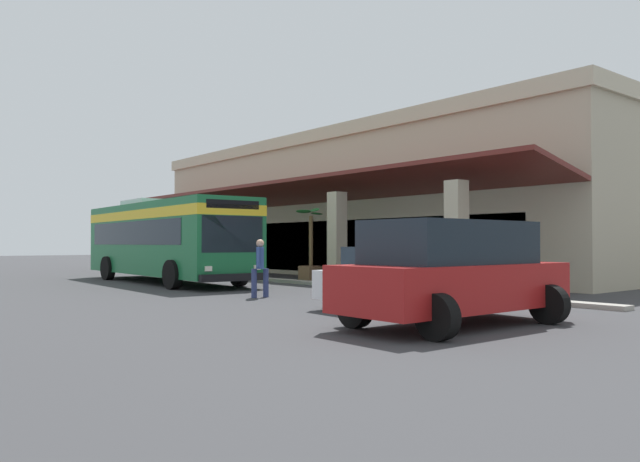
% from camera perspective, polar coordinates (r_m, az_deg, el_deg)
% --- Properties ---
extents(ground, '(120.00, 120.00, 0.00)m').
position_cam_1_polar(ground, '(30.44, 1.17, -4.07)').
color(ground, '#38383A').
extents(curb_strip, '(34.13, 0.50, 0.12)m').
position_cam_1_polar(curb_strip, '(27.62, -7.73, -4.23)').
color(curb_strip, '#9E998E').
rests_on(curb_strip, ground).
extents(plaza_building, '(28.74, 14.94, 6.99)m').
position_cam_1_polar(plaza_building, '(33.68, 6.40, 2.17)').
color(plaza_building, '#B2A88E').
rests_on(plaza_building, ground).
extents(transit_bus, '(11.30, 3.12, 3.34)m').
position_cam_1_polar(transit_bus, '(25.22, -14.14, -0.43)').
color(transit_bus, '#196638').
rests_on(transit_bus, ground).
extents(parked_suv_red, '(2.73, 4.81, 1.97)m').
position_cam_1_polar(parked_suv_red, '(11.85, 12.19, -3.72)').
color(parked_suv_red, maroon).
rests_on(parked_suv_red, ground).
extents(parked_sedan_white, '(2.60, 4.49, 1.47)m').
position_cam_1_polar(parked_sedan_white, '(15.03, 7.96, -4.19)').
color(parked_sedan_white, silver).
rests_on(parked_sedan_white, ground).
extents(pedestrian, '(0.52, 0.53, 1.67)m').
position_cam_1_polar(pedestrian, '(17.75, -5.57, -3.13)').
color(pedestrian, navy).
rests_on(pedestrian, ground).
extents(potted_palm, '(1.60, 1.65, 2.97)m').
position_cam_1_polar(potted_palm, '(24.78, -0.85, -2.99)').
color(potted_palm, brown).
rests_on(potted_palm, ground).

